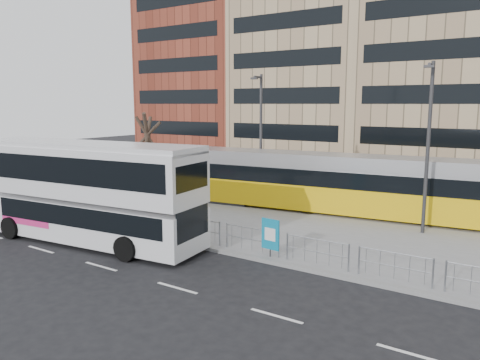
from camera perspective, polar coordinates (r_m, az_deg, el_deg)
The scene contains 14 objects.
ground at distance 21.18m, azimuth -4.61°, elevation -8.42°, with size 120.00×120.00×0.00m, color black.
plaza at distance 31.18m, azimuth 9.10°, elevation -2.59°, with size 64.00×24.00×0.15m, color gray.
kerb at distance 21.20m, azimuth -4.53°, elevation -8.19°, with size 64.00×0.25×0.17m, color gray.
building_row at distance 51.71m, azimuth 21.82°, elevation 15.86°, with size 70.40×18.40×31.20m.
pedestrian_barrier at distance 20.18m, azimuth 0.74°, elevation -6.38°, with size 32.07×0.07×1.10m.
road_markings at distance 17.72m, azimuth -10.15°, elevation -12.14°, with size 62.00×0.12×0.01m, color white.
double_decker_bus at distance 22.80m, azimuth -18.21°, elevation -1.03°, with size 11.93×3.92×4.68m.
tram at distance 27.27m, azimuth 16.38°, elevation -0.77°, with size 28.83×5.98×3.38m.
ad_panel at distance 19.44m, azimuth 3.73°, elevation -6.67°, with size 0.86×0.16×1.61m.
pedestrian at distance 29.36m, azimuth -12.87°, elevation -1.72°, with size 0.58×0.38×1.59m, color black.
traffic_light_west at distance 25.85m, azimuth -16.41°, elevation -0.68°, with size 0.23×0.25×3.10m.
lamp_post_west at distance 30.71m, azimuth 2.50°, elevation 5.86°, with size 0.45×1.04×8.15m.
lamp_post_east at distance 24.08m, azimuth 21.95°, elevation 4.37°, with size 0.45×1.04×8.25m.
bare_tree at distance 32.85m, azimuth -11.33°, elevation 8.25°, with size 5.01×5.01×8.06m.
Camera 1 is at (12.48, -15.85, 6.44)m, focal length 35.00 mm.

